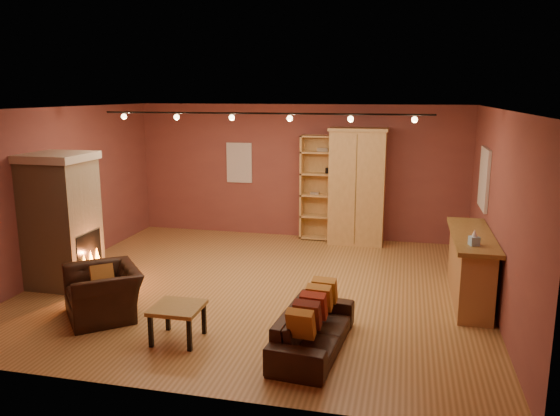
% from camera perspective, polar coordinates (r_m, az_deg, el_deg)
% --- Properties ---
extents(floor, '(7.00, 7.00, 0.00)m').
position_cam_1_polar(floor, '(8.81, -2.28, -8.17)').
color(floor, olive).
rests_on(floor, ground).
extents(ceiling, '(7.00, 7.00, 0.00)m').
position_cam_1_polar(ceiling, '(8.27, -2.44, 10.36)').
color(ceiling, brown).
rests_on(ceiling, back_wall).
extents(back_wall, '(7.00, 0.02, 2.80)m').
position_cam_1_polar(back_wall, '(11.55, 1.95, 3.84)').
color(back_wall, brown).
rests_on(back_wall, floor).
extents(left_wall, '(0.02, 6.50, 2.80)m').
position_cam_1_polar(left_wall, '(9.94, -22.20, 1.63)').
color(left_wall, brown).
rests_on(left_wall, floor).
extents(right_wall, '(0.02, 6.50, 2.80)m').
position_cam_1_polar(right_wall, '(8.24, 21.83, -0.32)').
color(right_wall, brown).
rests_on(right_wall, floor).
extents(fireplace, '(1.01, 0.98, 2.12)m').
position_cam_1_polar(fireplace, '(9.26, -21.83, -1.19)').
color(fireplace, tan).
rests_on(fireplace, floor).
extents(back_window, '(0.56, 0.04, 0.86)m').
position_cam_1_polar(back_window, '(11.83, -4.28, 4.74)').
color(back_window, silver).
rests_on(back_window, back_wall).
extents(bookcase, '(0.89, 0.35, 2.18)m').
position_cam_1_polar(bookcase, '(11.39, 4.46, 2.22)').
color(bookcase, tan).
rests_on(bookcase, floor).
extents(armoire, '(1.16, 0.66, 2.35)m').
position_cam_1_polar(armoire, '(11.12, 8.07, 2.27)').
color(armoire, tan).
rests_on(armoire, floor).
extents(bar_counter, '(0.58, 2.13, 1.02)m').
position_cam_1_polar(bar_counter, '(8.55, 19.24, -5.80)').
color(bar_counter, tan).
rests_on(bar_counter, floor).
extents(tissue_box, '(0.15, 0.15, 0.22)m').
position_cam_1_polar(tissue_box, '(7.78, 19.64, -3.05)').
color(tissue_box, '#8BBCDE').
rests_on(tissue_box, bar_counter).
extents(right_window, '(0.05, 0.90, 1.00)m').
position_cam_1_polar(right_window, '(9.55, 20.56, 2.89)').
color(right_window, silver).
rests_on(right_window, right_wall).
extents(loveseat, '(0.66, 1.76, 0.73)m').
position_cam_1_polar(loveseat, '(6.66, 3.52, -11.72)').
color(loveseat, black).
rests_on(loveseat, floor).
extents(armchair, '(1.20, 1.24, 0.92)m').
position_cam_1_polar(armchair, '(7.91, -18.03, -7.60)').
color(armchair, black).
rests_on(armchair, floor).
extents(coffee_table, '(0.60, 0.60, 0.45)m').
position_cam_1_polar(coffee_table, '(6.98, -10.66, -10.52)').
color(coffee_table, olive).
rests_on(coffee_table, floor).
extents(track_rail, '(5.20, 0.09, 0.13)m').
position_cam_1_polar(track_rail, '(8.47, -2.06, 9.63)').
color(track_rail, black).
rests_on(track_rail, ceiling).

